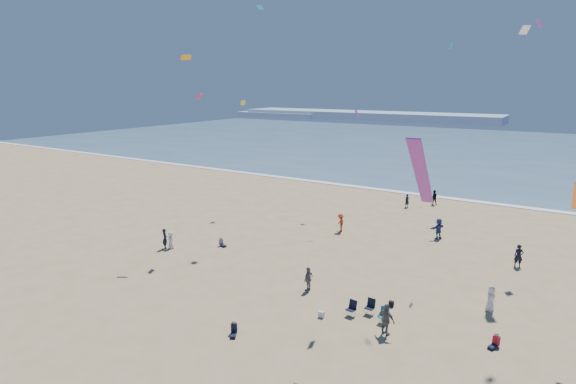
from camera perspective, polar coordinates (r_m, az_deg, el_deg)
The scene contains 10 objects.
ocean at distance 109.36m, azimuth 23.96°, elevation 4.90°, with size 220.00×100.00×0.06m, color #476B84.
surf_line at distance 60.92m, azimuth 17.03°, elevation -0.40°, with size 220.00×1.20×0.08m, color white.
headland_far at distance 197.57m, azimuth 9.73°, elevation 9.56°, with size 110.00×20.00×3.20m, color #7A8EA8.
headland_near at distance 211.72m, azimuth -1.01°, elevation 9.82°, with size 40.00×14.00×2.00m, color #7A8EA8.
standing_flyers at distance 33.92m, azimuth 10.47°, elevation -9.38°, with size 27.94×50.81×1.93m.
seated_group at distance 26.47m, azimuth -1.79°, elevation -17.20°, with size 23.96×21.96×0.84m.
chair_cluster at distance 28.74m, azimuth 10.08°, elevation -14.60°, with size 2.65×1.46×1.00m.
white_tote at distance 28.61m, azimuth 4.26°, elevation -15.24°, with size 0.35×0.20×0.40m, color silver.
black_backpack at distance 30.50m, azimuth 12.98°, elevation -13.68°, with size 0.30×0.22×0.38m, color black.
kites_aloft at distance 26.01m, azimuth 19.70°, elevation 16.42°, with size 34.05×42.07×27.75m.
Camera 1 is at (14.74, -12.47, 13.85)m, focal length 28.00 mm.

